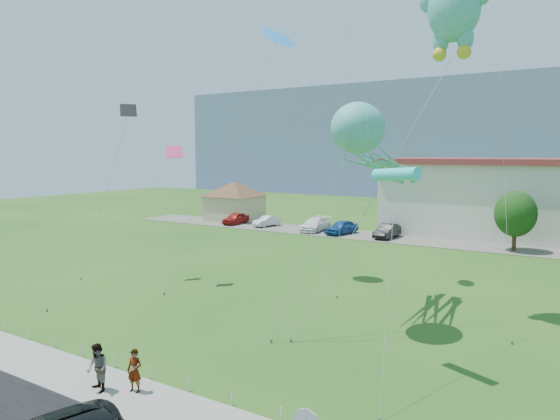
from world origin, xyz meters
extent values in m
plane|color=#1E5016|center=(0.00, 0.00, 0.00)|extent=(160.00, 160.00, 0.00)
cube|color=gray|center=(0.00, -2.75, 0.05)|extent=(80.00, 2.50, 0.10)
cube|color=#59544C|center=(0.00, 35.00, 0.03)|extent=(70.00, 6.00, 0.06)
cube|color=slate|center=(0.00, 120.00, 12.50)|extent=(160.00, 50.00, 25.00)
cube|color=tan|center=(-24.00, 38.00, 1.60)|extent=(6.00, 6.00, 3.20)
pyramid|color=brown|center=(-24.00, 38.00, 4.10)|extent=(9.20, 9.20, 1.80)
cylinder|color=white|center=(-9.00, -1.30, 0.25)|extent=(0.05, 0.05, 0.50)
cylinder|color=white|center=(-7.00, -1.30, 0.25)|extent=(0.05, 0.05, 0.50)
cylinder|color=white|center=(-5.00, -1.30, 0.25)|extent=(0.05, 0.05, 0.50)
cylinder|color=white|center=(-3.00, -1.30, 0.25)|extent=(0.05, 0.05, 0.50)
cylinder|color=white|center=(-1.00, -1.30, 0.25)|extent=(0.05, 0.05, 0.50)
cylinder|color=white|center=(1.00, -1.30, 0.25)|extent=(0.05, 0.05, 0.50)
cylinder|color=white|center=(3.00, -1.30, 0.25)|extent=(0.05, 0.05, 0.50)
cylinder|color=white|center=(5.00, -1.30, 0.25)|extent=(0.05, 0.05, 0.50)
cylinder|color=white|center=(7.00, -1.30, 0.25)|extent=(0.05, 0.05, 0.50)
cylinder|color=#3F2B19|center=(10.00, 34.00, 1.10)|extent=(0.36, 0.36, 2.20)
ellipsoid|color=#14380F|center=(10.00, 34.00, 3.40)|extent=(3.60, 3.60, 4.14)
imported|color=gray|center=(1.48, -2.47, 0.89)|extent=(0.65, 0.50, 1.59)
imported|color=gray|center=(0.31, -3.15, 0.98)|extent=(1.01, 0.88, 1.77)
imported|color=#AC1915|center=(-21.47, 34.84, 0.77)|extent=(1.79, 4.21, 1.42)
imported|color=silver|center=(-17.09, 35.14, 0.68)|extent=(2.11, 3.99, 1.25)
imported|color=white|center=(-10.52, 34.99, 0.81)|extent=(2.21, 5.19, 1.49)
imported|color=navy|center=(-7.05, 34.50, 0.81)|extent=(2.69, 4.67, 1.49)
imported|color=black|center=(-2.02, 34.69, 0.78)|extent=(1.67, 4.40, 1.43)
ellipsoid|color=teal|center=(5.54, 8.26, 9.94)|extent=(2.49, 3.24, 2.49)
sphere|color=white|center=(5.10, 7.28, 10.21)|extent=(0.39, 0.39, 0.39)
sphere|color=white|center=(5.99, 7.28, 10.21)|extent=(0.39, 0.39, 0.39)
cylinder|color=slate|center=(3.06, 4.29, 0.08)|extent=(0.10, 0.10, 0.16)
cylinder|color=gray|center=(4.30, 5.78, 4.65)|extent=(2.52, 3.00, 8.99)
ellipsoid|color=teal|center=(8.75, 13.07, 16.17)|extent=(2.69, 2.29, 3.36)
ellipsoid|color=teal|center=(7.41, 13.07, 16.79)|extent=(0.93, 0.66, 1.30)
ellipsoid|color=teal|center=(8.13, 13.07, 14.62)|extent=(0.83, 0.72, 1.34)
ellipsoid|color=teal|center=(9.37, 13.07, 14.62)|extent=(0.83, 0.72, 1.34)
sphere|color=yellow|center=(8.13, 12.86, 13.90)|extent=(0.72, 0.72, 0.72)
sphere|color=yellow|center=(9.37, 12.86, 13.90)|extent=(0.72, 0.72, 0.72)
cylinder|color=slate|center=(3.82, 4.82, 0.08)|extent=(0.10, 0.10, 0.16)
cylinder|color=gray|center=(6.29, 8.95, 6.92)|extent=(4.96, 8.27, 13.54)
cylinder|color=slate|center=(12.62, 9.89, 0.08)|extent=(0.10, 0.10, 0.16)
cylinder|color=gray|center=(11.20, 13.95, 10.32)|extent=(2.88, 8.13, 20.33)
cylinder|color=#32E1DE|center=(8.66, 4.67, 7.91)|extent=(0.50, 2.25, 0.87)
cylinder|color=gray|center=(9.21, 2.48, 3.93)|extent=(1.14, 4.40, 7.56)
cube|color=black|center=(-12.14, 9.90, 11.70)|extent=(1.29, 1.29, 0.86)
cylinder|color=slate|center=(-14.35, 7.15, 0.08)|extent=(0.10, 0.10, 0.16)
cylinder|color=gray|center=(-13.25, 8.53, 5.83)|extent=(2.24, 2.79, 11.34)
cube|color=#ED346D|center=(-8.30, 10.22, 8.84)|extent=(1.29, 1.29, 0.86)
cylinder|color=slate|center=(-10.01, 1.68, 0.08)|extent=(0.10, 0.10, 0.16)
cylinder|color=gray|center=(-9.15, 5.95, 4.40)|extent=(1.73, 8.56, 8.50)
cone|color=#257ED6|center=(-3.53, 15.61, 16.71)|extent=(1.80, 1.33, 1.33)
cylinder|color=slate|center=(-6.84, 7.51, 0.08)|extent=(0.10, 0.10, 0.16)
cylinder|color=gray|center=(-5.19, 11.56, 8.33)|extent=(3.34, 8.13, 16.36)
cylinder|color=slate|center=(2.65, 12.37, 0.08)|extent=(0.10, 0.10, 0.16)
cylinder|color=gray|center=(1.77, 14.97, 10.56)|extent=(1.79, 5.23, 20.80)
camera|label=1|loc=(14.99, -14.49, 8.72)|focal=32.00mm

